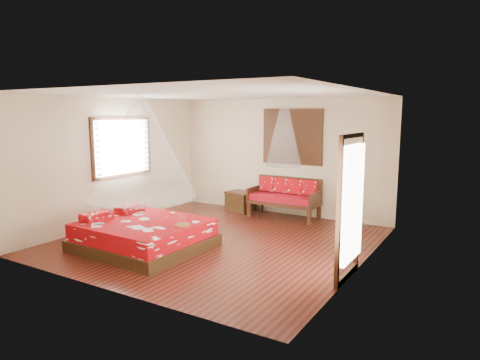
% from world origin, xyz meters
% --- Properties ---
extents(room, '(5.54, 5.54, 2.84)m').
position_xyz_m(room, '(0.00, 0.00, 1.40)').
color(room, black).
rests_on(room, ground).
extents(bed, '(2.19, 2.00, 0.64)m').
position_xyz_m(bed, '(-0.93, -1.07, 0.25)').
color(bed, black).
rests_on(bed, floor).
extents(daybed, '(1.65, 0.73, 0.94)m').
position_xyz_m(daybed, '(0.31, 2.38, 0.52)').
color(daybed, black).
rests_on(daybed, floor).
extents(storage_chest, '(0.80, 0.65, 0.49)m').
position_xyz_m(storage_chest, '(-0.97, 2.45, 0.25)').
color(storage_chest, black).
rests_on(storage_chest, floor).
extents(shutter_panel, '(1.52, 0.06, 1.32)m').
position_xyz_m(shutter_panel, '(0.31, 2.72, 1.90)').
color(shutter_panel, black).
rests_on(shutter_panel, wall_back).
extents(window_left, '(0.10, 1.74, 1.34)m').
position_xyz_m(window_left, '(-2.71, 0.20, 1.70)').
color(window_left, black).
rests_on(window_left, wall_left).
extents(glazed_door, '(0.08, 1.02, 2.16)m').
position_xyz_m(glazed_door, '(2.72, -0.60, 1.07)').
color(glazed_door, black).
rests_on(glazed_door, floor).
extents(wine_tray, '(0.27, 0.27, 0.22)m').
position_xyz_m(wine_tray, '(-0.11, -0.96, 0.56)').
color(wine_tray, brown).
rests_on(wine_tray, bed).
extents(mosquito_net_main, '(1.93, 1.93, 1.80)m').
position_xyz_m(mosquito_net_main, '(-0.91, -1.07, 1.85)').
color(mosquito_net_main, white).
rests_on(mosquito_net_main, ceiling).
extents(mosquito_net_daybed, '(0.83, 0.83, 1.50)m').
position_xyz_m(mosquito_net_daybed, '(0.31, 2.25, 2.00)').
color(mosquito_net_daybed, white).
rests_on(mosquito_net_daybed, ceiling).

